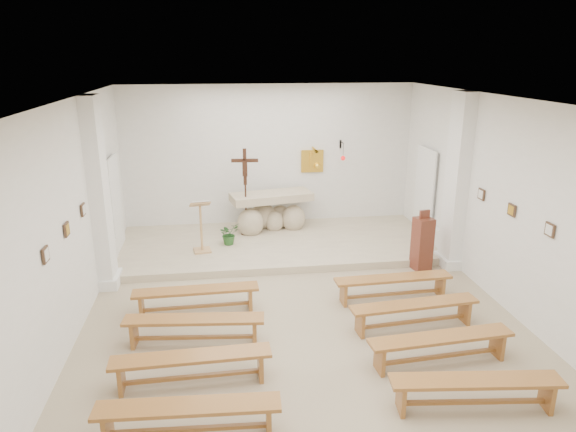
{
  "coord_description": "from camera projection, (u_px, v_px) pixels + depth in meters",
  "views": [
    {
      "loc": [
        -1.27,
        -7.22,
        4.14
      ],
      "look_at": [
        -0.02,
        1.6,
        1.33
      ],
      "focal_mm": 32.0,
      "sensor_mm": 36.0,
      "label": 1
    }
  ],
  "objects": [
    {
      "name": "wall_left",
      "position": [
        61.0,
        232.0,
        7.24
      ],
      "size": [
        0.02,
        10.0,
        3.5
      ],
      "primitive_type": "cube",
      "color": "white",
      "rests_on": "ground"
    },
    {
      "name": "gold_wall_relief",
      "position": [
        312.0,
        161.0,
        12.56
      ],
      "size": [
        0.55,
        0.04,
        0.55
      ],
      "primitive_type": "cube",
      "color": "yellow",
      "rests_on": "wall_back"
    },
    {
      "name": "station_frame_left_front",
      "position": [
        46.0,
        255.0,
        6.5
      ],
      "size": [
        0.03,
        0.2,
        0.2
      ],
      "primitive_type": "cube",
      "color": "#422C1D",
      "rests_on": "wall_left"
    },
    {
      "name": "station_frame_left_mid",
      "position": [
        67.0,
        229.0,
        7.44
      ],
      "size": [
        0.03,
        0.2,
        0.2
      ],
      "primitive_type": "cube",
      "color": "#422C1D",
      "rests_on": "wall_left"
    },
    {
      "name": "wall_right",
      "position": [
        520.0,
        212.0,
        8.17
      ],
      "size": [
        0.02,
        10.0,
        3.5
      ],
      "primitive_type": "cube",
      "color": "white",
      "rests_on": "ground"
    },
    {
      "name": "sanctuary_lamp",
      "position": [
        343.0,
        156.0,
        12.37
      ],
      "size": [
        0.11,
        0.36,
        0.44
      ],
      "color": "black",
      "rests_on": "wall_back"
    },
    {
      "name": "station_frame_right_mid",
      "position": [
        512.0,
        210.0,
        8.37
      ],
      "size": [
        0.03,
        0.2,
        0.2
      ],
      "primitive_type": "cube",
      "color": "#422C1D",
      "rests_on": "wall_right"
    },
    {
      "name": "ceiling",
      "position": [
        306.0,
        103.0,
        7.18
      ],
      "size": [
        7.0,
        10.0,
        0.02
      ],
      "primitive_type": "cube",
      "color": "silver",
      "rests_on": "wall_back"
    },
    {
      "name": "bench_left_front",
      "position": [
        196.0,
        295.0,
        8.52
      ],
      "size": [
        2.08,
        0.37,
        0.44
      ],
      "rotation": [
        0.0,
        0.0,
        0.02
      ],
      "color": "brown",
      "rests_on": "ground"
    },
    {
      "name": "pilaster_right",
      "position": [
        456.0,
        182.0,
        10.04
      ],
      "size": [
        0.26,
        0.55,
        3.5
      ],
      "primitive_type": "cube",
      "color": "white",
      "rests_on": "ground"
    },
    {
      "name": "sanctuary_platform",
      "position": [
        277.0,
        244.0,
        11.51
      ],
      "size": [
        6.98,
        3.0,
        0.15
      ],
      "primitive_type": "cube",
      "color": "#C5B898",
      "rests_on": "ground"
    },
    {
      "name": "bench_right_third",
      "position": [
        441.0,
        343.0,
        7.1
      ],
      "size": [
        2.09,
        0.48,
        0.44
      ],
      "rotation": [
        0.0,
        0.0,
        0.07
      ],
      "color": "brown",
      "rests_on": "ground"
    },
    {
      "name": "altar",
      "position": [
        271.0,
        214.0,
        12.18
      ],
      "size": [
        2.0,
        1.09,
        0.98
      ],
      "rotation": [
        0.0,
        0.0,
        0.2
      ],
      "color": "#C1B093",
      "rests_on": "sanctuary_platform"
    },
    {
      "name": "potted_plant",
      "position": [
        229.0,
        234.0,
        11.24
      ],
      "size": [
        0.57,
        0.55,
        0.48
      ],
      "primitive_type": "imported",
      "rotation": [
        0.0,
        0.0,
        0.62
      ],
      "color": "#245321",
      "rests_on": "sanctuary_platform"
    },
    {
      "name": "ground",
      "position": [
        303.0,
        325.0,
        8.23
      ],
      "size": [
        7.0,
        10.0,
        0.0
      ],
      "primitive_type": "cube",
      "color": "tan",
      "rests_on": "ground"
    },
    {
      "name": "bench_left_third",
      "position": [
        192.0,
        363.0,
        6.65
      ],
      "size": [
        2.08,
        0.38,
        0.44
      ],
      "rotation": [
        0.0,
        0.0,
        0.02
      ],
      "color": "brown",
      "rests_on": "ground"
    },
    {
      "name": "wall_back",
      "position": [
        269.0,
        158.0,
        12.42
      ],
      "size": [
        7.0,
        0.02,
        3.5
      ],
      "primitive_type": "cube",
      "color": "white",
      "rests_on": "ground"
    },
    {
      "name": "station_frame_right_front",
      "position": [
        550.0,
        230.0,
        7.42
      ],
      "size": [
        0.03,
        0.2,
        0.2
      ],
      "primitive_type": "cube",
      "color": "#422C1D",
      "rests_on": "wall_right"
    },
    {
      "name": "radiator_left",
      "position": [
        112.0,
        258.0,
        10.24
      ],
      "size": [
        0.1,
        0.85,
        0.52
      ],
      "primitive_type": "cube",
      "color": "silver",
      "rests_on": "ground"
    },
    {
      "name": "bench_left_fourth",
      "position": [
        188.0,
        413.0,
        5.71
      ],
      "size": [
        2.09,
        0.45,
        0.44
      ],
      "rotation": [
        0.0,
        0.0,
        -0.06
      ],
      "color": "brown",
      "rests_on": "ground"
    },
    {
      "name": "bench_right_second",
      "position": [
        414.0,
        309.0,
        8.04
      ],
      "size": [
        2.09,
        0.51,
        0.44
      ],
      "rotation": [
        0.0,
        0.0,
        0.09
      ],
      "color": "brown",
      "rests_on": "ground"
    },
    {
      "name": "crucifix_stand",
      "position": [
        245.0,
        186.0,
        11.62
      ],
      "size": [
        0.61,
        0.26,
        2.0
      ],
      "rotation": [
        0.0,
        0.0,
        -0.09
      ],
      "color": "#381F11",
      "rests_on": "sanctuary_platform"
    },
    {
      "name": "bench_right_fourth",
      "position": [
        475.0,
        387.0,
        6.16
      ],
      "size": [
        2.09,
        0.56,
        0.44
      ],
      "rotation": [
        0.0,
        0.0,
        -0.11
      ],
      "color": "brown",
      "rests_on": "ground"
    },
    {
      "name": "bench_right_front",
      "position": [
        393.0,
        283.0,
        8.98
      ],
      "size": [
        2.08,
        0.4,
        0.44
      ],
      "rotation": [
        0.0,
        0.0,
        0.03
      ],
      "color": "brown",
      "rests_on": "ground"
    },
    {
      "name": "station_frame_right_rear",
      "position": [
        481.0,
        194.0,
        9.31
      ],
      "size": [
        0.03,
        0.2,
        0.2
      ],
      "primitive_type": "cube",
      "color": "#422C1D",
      "rests_on": "wall_right"
    },
    {
      "name": "pilaster_left",
      "position": [
        99.0,
        195.0,
        9.14
      ],
      "size": [
        0.26,
        0.55,
        3.5
      ],
      "primitive_type": "cube",
      "color": "white",
      "rests_on": "ground"
    },
    {
      "name": "radiator_right",
      "position": [
        438.0,
        241.0,
        11.16
      ],
      "size": [
        0.1,
        0.85,
        0.52
      ],
      "primitive_type": "cube",
      "color": "silver",
      "rests_on": "ground"
    },
    {
      "name": "lectern",
      "position": [
        201.0,
        226.0,
        10.72
      ],
      "size": [
        0.46,
        0.4,
        1.16
      ],
      "rotation": [
        0.0,
        0.0,
        0.15
      ],
      "color": "tan",
      "rests_on": "sanctuary_platform"
    },
    {
      "name": "station_frame_left_rear",
      "position": [
        83.0,
        210.0,
        8.39
      ],
      "size": [
        0.03,
        0.2,
        0.2
      ],
      "primitive_type": "cube",
      "color": "#422C1D",
      "rests_on": "wall_left"
    },
    {
      "name": "donation_pedestal",
      "position": [
        422.0,
        243.0,
        10.22
      ],
      "size": [
        0.39,
        0.39,
        1.24
      ],
      "rotation": [
        0.0,
        0.0,
        0.2
      ],
      "color": "#5E251B",
      "rests_on": "ground"
    },
    {
      "name": "bench_left_second",
      "position": [
        194.0,
        324.0,
        7.58
      ],
      "size": [
        2.09,
        0.55,
        0.44
      ],
      "rotation": [
        0.0,
        0.0,
        -0.11
      ],
      "color": "brown",
      "rests_on": "ground"
    }
  ]
}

